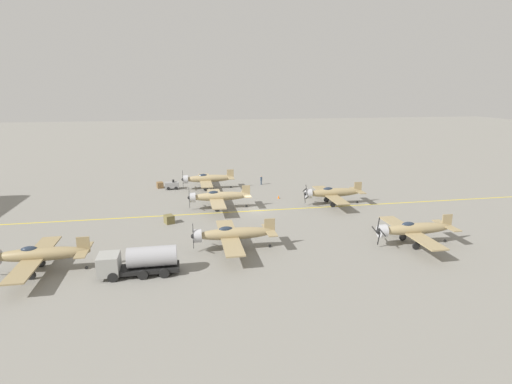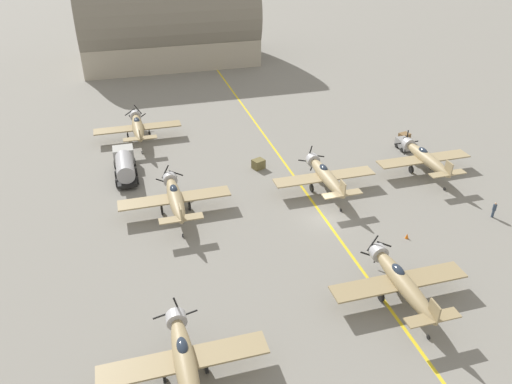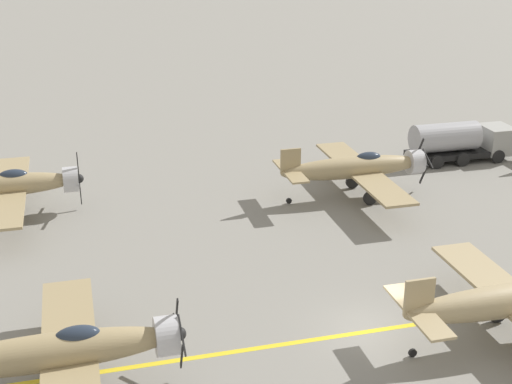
{
  "view_description": "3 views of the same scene",
  "coord_description": "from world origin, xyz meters",
  "px_view_note": "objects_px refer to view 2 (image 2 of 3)",
  "views": [
    {
      "loc": [
        -59.08,
        10.6,
        18.45
      ],
      "look_at": [
        -2.47,
        0.06,
        3.7
      ],
      "focal_mm": 28.0,
      "sensor_mm": 36.0,
      "label": 1
    },
    {
      "loc": [
        -19.15,
        -40.74,
        29.58
      ],
      "look_at": [
        -6.36,
        4.38,
        1.77
      ],
      "focal_mm": 35.0,
      "sensor_mm": 36.0,
      "label": 2
    },
    {
      "loc": [
        24.92,
        -11.99,
        17.41
      ],
      "look_at": [
        -8.24,
        -3.27,
        3.81
      ],
      "focal_mm": 50.0,
      "sensor_mm": 36.0,
      "label": 3
    }
  ],
  "objects_px": {
    "traffic_cone": "(407,236)",
    "airplane_near_left": "(184,360)",
    "airplane_near_center": "(402,282)",
    "supply_crate_mid_lane": "(404,137)",
    "airplane_mid_right": "(426,158)",
    "airplane_mid_left": "(175,197)",
    "tow_tractor": "(404,144)",
    "supply_crate_by_tanker": "(258,164)",
    "airplane_far_left": "(138,127)",
    "ground_crew_walking": "(494,209)",
    "airplane_mid_center": "(326,176)",
    "fuel_tanker": "(125,165)",
    "hangar": "(167,21)"
  },
  "relations": [
    {
      "from": "airplane_mid_right",
      "to": "airplane_far_left",
      "type": "xyz_separation_m",
      "value": [
        -33.26,
        19.52,
        0.0
      ]
    },
    {
      "from": "airplane_mid_left",
      "to": "airplane_mid_center",
      "type": "distance_m",
      "value": 17.32
    },
    {
      "from": "airplane_mid_left",
      "to": "supply_crate_by_tanker",
      "type": "height_order",
      "value": "airplane_mid_left"
    },
    {
      "from": "airplane_mid_center",
      "to": "traffic_cone",
      "type": "height_order",
      "value": "airplane_mid_center"
    },
    {
      "from": "airplane_near_center",
      "to": "airplane_far_left",
      "type": "bearing_deg",
      "value": 121.64
    },
    {
      "from": "airplane_far_left",
      "to": "ground_crew_walking",
      "type": "height_order",
      "value": "airplane_far_left"
    },
    {
      "from": "fuel_tanker",
      "to": "hangar",
      "type": "distance_m",
      "value": 50.63
    },
    {
      "from": "supply_crate_by_tanker",
      "to": "airplane_mid_left",
      "type": "bearing_deg",
      "value": -146.38
    },
    {
      "from": "airplane_near_left",
      "to": "supply_crate_by_tanker",
      "type": "relative_size",
      "value": 8.46
    },
    {
      "from": "airplane_mid_right",
      "to": "traffic_cone",
      "type": "height_order",
      "value": "airplane_mid_right"
    },
    {
      "from": "tow_tractor",
      "to": "ground_crew_walking",
      "type": "bearing_deg",
      "value": -88.37
    },
    {
      "from": "traffic_cone",
      "to": "hangar",
      "type": "xyz_separation_m",
      "value": [
        -14.64,
        69.95,
        7.75
      ]
    },
    {
      "from": "fuel_tanker",
      "to": "airplane_mid_left",
      "type": "bearing_deg",
      "value": -65.04
    },
    {
      "from": "airplane_mid_left",
      "to": "fuel_tanker",
      "type": "height_order",
      "value": "airplane_mid_left"
    },
    {
      "from": "airplane_near_center",
      "to": "airplane_mid_center",
      "type": "xyz_separation_m",
      "value": [
        1.02,
        18.7,
        0.0
      ]
    },
    {
      "from": "airplane_near_left",
      "to": "hangar",
      "type": "xyz_separation_m",
      "value": [
        9.38,
        80.92,
        6.02
      ]
    },
    {
      "from": "airplane_near_center",
      "to": "supply_crate_mid_lane",
      "type": "relative_size",
      "value": 8.77
    },
    {
      "from": "airplane_mid_left",
      "to": "airplane_far_left",
      "type": "bearing_deg",
      "value": 104.53
    },
    {
      "from": "airplane_near_center",
      "to": "airplane_far_left",
      "type": "distance_m",
      "value": 43.34
    },
    {
      "from": "fuel_tanker",
      "to": "traffic_cone",
      "type": "relative_size",
      "value": 14.55
    },
    {
      "from": "airplane_mid_left",
      "to": "tow_tractor",
      "type": "xyz_separation_m",
      "value": [
        32.0,
        7.54,
        -1.22
      ]
    },
    {
      "from": "tow_tractor",
      "to": "supply_crate_by_tanker",
      "type": "relative_size",
      "value": 1.83
    },
    {
      "from": "airplane_mid_right",
      "to": "airplane_far_left",
      "type": "height_order",
      "value": "airplane_mid_right"
    },
    {
      "from": "traffic_cone",
      "to": "airplane_mid_right",
      "type": "bearing_deg",
      "value": 52.11
    },
    {
      "from": "fuel_tanker",
      "to": "supply_crate_by_tanker",
      "type": "bearing_deg",
      "value": -9.12
    },
    {
      "from": "airplane_mid_right",
      "to": "airplane_far_left",
      "type": "relative_size",
      "value": 1.0
    },
    {
      "from": "airplane_near_center",
      "to": "supply_crate_by_tanker",
      "type": "height_order",
      "value": "airplane_near_center"
    },
    {
      "from": "airplane_mid_center",
      "to": "hangar",
      "type": "xyz_separation_m",
      "value": [
        -10.31,
        58.98,
        6.02
      ]
    },
    {
      "from": "airplane_mid_center",
      "to": "airplane_far_left",
      "type": "bearing_deg",
      "value": 148.84
    },
    {
      "from": "airplane_far_left",
      "to": "tow_tractor",
      "type": "xyz_separation_m",
      "value": [
        34.39,
        -12.91,
        -1.22
      ]
    },
    {
      "from": "airplane_far_left",
      "to": "airplane_near_left",
      "type": "bearing_deg",
      "value": -106.46
    },
    {
      "from": "fuel_tanker",
      "to": "tow_tractor",
      "type": "xyz_separation_m",
      "value": [
        36.76,
        -2.68,
        -0.72
      ]
    },
    {
      "from": "airplane_near_left",
      "to": "fuel_tanker",
      "type": "xyz_separation_m",
      "value": [
        -2.39,
        32.12,
        -0.5
      ]
    },
    {
      "from": "airplane_mid_right",
      "to": "airplane_near_left",
      "type": "bearing_deg",
      "value": -145.32
    },
    {
      "from": "airplane_mid_left",
      "to": "airplane_far_left",
      "type": "height_order",
      "value": "same"
    },
    {
      "from": "airplane_mid_left",
      "to": "airplane_mid_center",
      "type": "relative_size",
      "value": 1.0
    },
    {
      "from": "airplane_mid_right",
      "to": "fuel_tanker",
      "type": "distance_m",
      "value": 36.82
    },
    {
      "from": "airplane_far_left",
      "to": "ground_crew_walking",
      "type": "bearing_deg",
      "value": -57.57
    },
    {
      "from": "fuel_tanker",
      "to": "ground_crew_walking",
      "type": "distance_m",
      "value": 42.38
    },
    {
      "from": "traffic_cone",
      "to": "supply_crate_mid_lane",
      "type": "bearing_deg",
      "value": 60.53
    },
    {
      "from": "traffic_cone",
      "to": "airplane_near_left",
      "type": "bearing_deg",
      "value": -155.44
    },
    {
      "from": "airplane_mid_center",
      "to": "supply_crate_by_tanker",
      "type": "height_order",
      "value": "airplane_mid_center"
    },
    {
      "from": "ground_crew_walking",
      "to": "hangar",
      "type": "xyz_separation_m",
      "value": [
        -25.49,
        69.0,
        7.05
      ]
    },
    {
      "from": "airplane_mid_right",
      "to": "traffic_cone",
      "type": "xyz_separation_m",
      "value": [
        -9.22,
        -11.85,
        -1.74
      ]
    },
    {
      "from": "fuel_tanker",
      "to": "traffic_cone",
      "type": "xyz_separation_m",
      "value": [
        26.4,
        -21.14,
        -1.24
      ]
    },
    {
      "from": "airplane_mid_center",
      "to": "supply_crate_by_tanker",
      "type": "distance_m",
      "value": 9.68
    },
    {
      "from": "airplane_mid_left",
      "to": "fuel_tanker",
      "type": "relative_size",
      "value": 1.5
    },
    {
      "from": "airplane_near_center",
      "to": "airplane_mid_left",
      "type": "relative_size",
      "value": 1.0
    },
    {
      "from": "airplane_near_center",
      "to": "ground_crew_walking",
      "type": "bearing_deg",
      "value": 34.3
    },
    {
      "from": "fuel_tanker",
      "to": "traffic_cone",
      "type": "distance_m",
      "value": 33.84
    }
  ]
}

